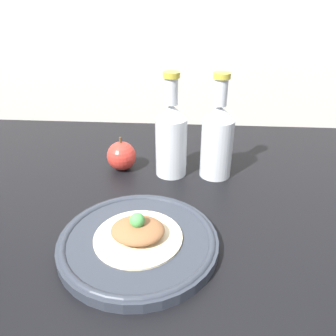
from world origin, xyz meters
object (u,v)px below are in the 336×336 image
apple (120,156)px  cider_bottle_left (169,137)px  plate (136,241)px  plated_food (135,232)px  cider_bottle_right (215,138)px

apple → cider_bottle_left: bearing=-6.2°
plate → plated_food: 2.04cm
plated_food → cider_bottle_left: (3.92, 26.90, 6.26)cm
apple → plate: bearing=-73.4°
cider_bottle_left → cider_bottle_right: same height
plated_food → cider_bottle_left: 27.89cm
plated_food → cider_bottle_right: size_ratio=0.62×
cider_bottle_left → cider_bottle_right: (10.65, 0.00, 0.00)cm
cider_bottle_left → apple: 13.76cm
cider_bottle_left → plate: bearing=-98.3°
cider_bottle_left → apple: bearing=173.8°
plated_food → cider_bottle_right: 31.22cm
cider_bottle_right → apple: (-23.00, 1.34, -5.91)cm
cider_bottle_right → apple: 23.78cm
plated_food → apple: (-8.43, 28.24, 0.35)cm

